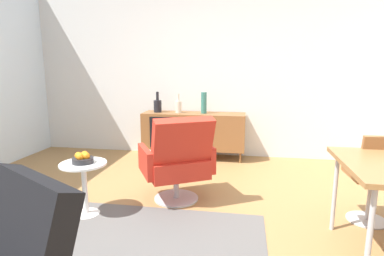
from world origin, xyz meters
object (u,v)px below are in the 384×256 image
Objects in this scene: vase_ceramic_small at (204,103)px; lounge_chair_red at (178,159)px; sideboard at (194,131)px; dining_chair_back_left at (375,175)px; vase_sculptural_dark at (158,105)px; side_table_round at (84,183)px; vase_cobalt at (178,106)px; fruit_bowl at (83,158)px.

lounge_chair_red is at bearing -91.55° from vase_ceramic_small.
dining_chair_back_left is (1.96, -1.86, 0.03)m from sideboard.
lounge_chair_red is at bearing -67.60° from vase_sculptural_dark.
vase_sculptural_dark reaches higher than lounge_chair_red.
side_table_round is (-0.13, -2.12, -0.51)m from vase_sculptural_dark.
vase_cobalt is 0.92× the size of vase_ceramic_small.
lounge_chair_red is at bearing -86.10° from sideboard.
sideboard is 2.24m from side_table_round.
sideboard is at bearing -179.33° from vase_ceramic_small.
vase_cobalt is at bearing 77.43° from fruit_bowl.
lounge_chair_red is 0.95m from side_table_round.
vase_ceramic_small is (0.74, 0.00, 0.06)m from vase_sculptural_dark.
sideboard is 5.35× the size of vase_cobalt.
vase_cobalt is at bearing 180.00° from vase_ceramic_small.
side_table_round is at bearing -93.63° from vase_sculptural_dark.
fruit_bowl is (-2.67, -0.26, 0.09)m from dining_chair_back_left.
vase_cobalt is 0.35× the size of dining_chair_back_left.
dining_chair_back_left is at bearing -36.29° from vase_sculptural_dark.
side_table_round is (-2.67, -0.26, -0.15)m from dining_chair_back_left.
fruit_bowl is (-0.83, -0.44, 0.10)m from lounge_chair_red.
lounge_chair_red is (-0.05, -1.68, -0.42)m from vase_ceramic_small.
vase_ceramic_small reaches higher than dining_chair_back_left.
vase_ceramic_small is at bearing 0.00° from vase_cobalt.
vase_sculptural_dark reaches higher than dining_chair_back_left.
vase_cobalt is 2.90m from dining_chair_back_left.
vase_sculptural_dark is 1.86m from lounge_chair_red.
sideboard is 2.24m from fruit_bowl.
dining_chair_back_left is (2.20, -1.86, -0.35)m from vase_cobalt.
vase_cobalt is (-0.24, 0.00, 0.38)m from sideboard.
lounge_chair_red is at bearing 27.82° from fruit_bowl.
side_table_round is 0.24m from fruit_bowl.
fruit_bowl is at bearing -174.48° from dining_chair_back_left.
sideboard is 8.00× the size of fruit_bowl.
vase_cobalt is 0.41m from vase_ceramic_small.
lounge_chair_red is (-1.84, 0.18, -0.00)m from dining_chair_back_left.
side_table_round is (-0.47, -2.12, -0.50)m from vase_cobalt.
vase_cobalt is at bearing 139.73° from dining_chair_back_left.
sideboard is 4.90× the size of vase_ceramic_small.
fruit_bowl is at bearing -93.63° from vase_sculptural_dark.
lounge_chair_red reaches higher than fruit_bowl.
sideboard is 2.70m from dining_chair_back_left.
dining_chair_back_left is 4.28× the size of fruit_bowl.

